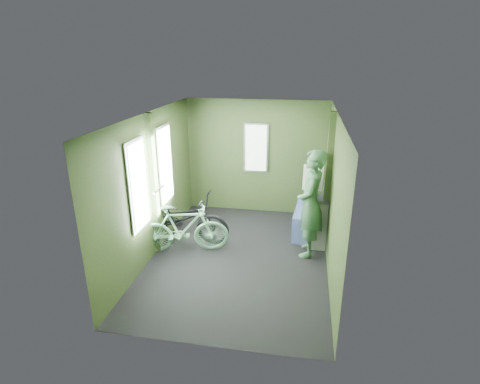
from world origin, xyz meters
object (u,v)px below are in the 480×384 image
object	(u,v)px
bicycle_black	(183,241)
passenger	(310,204)
bicycle_mint	(185,253)
waste_box	(319,222)
bench_seat	(311,219)

from	to	relation	value
bicycle_black	passenger	world-z (taller)	passenger
bicycle_mint	passenger	xyz separation A→B (m)	(2.01, 0.35, 0.88)
bicycle_mint	waste_box	world-z (taller)	waste_box
bicycle_black	waste_box	distance (m)	2.39
bicycle_mint	bench_seat	distance (m)	2.35
bicycle_black	bench_seat	world-z (taller)	bench_seat
bicycle_mint	waste_box	distance (m)	2.31
passenger	waste_box	xyz separation A→B (m)	(0.17, 0.29, -0.44)
bicycle_black	waste_box	xyz separation A→B (m)	(2.34, 0.24, 0.44)
passenger	bench_seat	distance (m)	0.93
bicycle_black	bench_seat	size ratio (longest dim) A/B	1.68
bicycle_mint	bench_seat	xyz separation A→B (m)	(2.07, 1.07, 0.30)
bench_seat	bicycle_black	bearing A→B (deg)	-158.57
passenger	bench_seat	xyz separation A→B (m)	(0.05, 0.72, -0.58)
waste_box	bicycle_black	bearing A→B (deg)	-174.17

